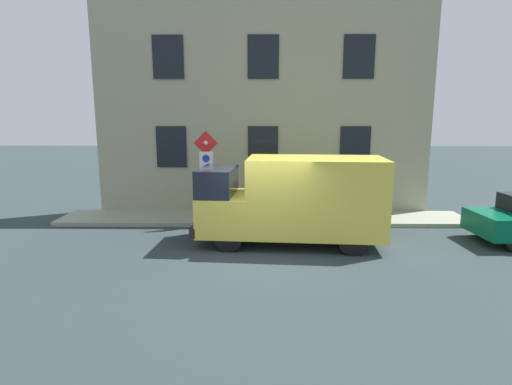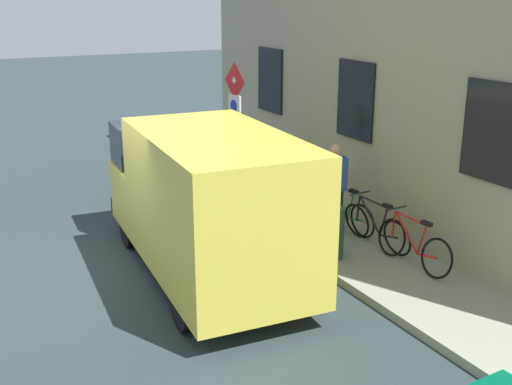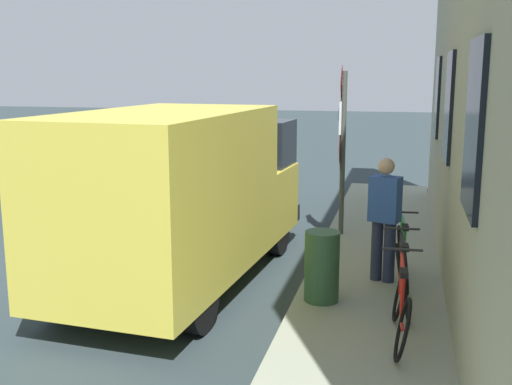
% 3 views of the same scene
% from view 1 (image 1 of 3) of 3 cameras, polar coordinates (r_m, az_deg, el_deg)
% --- Properties ---
extents(ground_plane, '(80.00, 80.00, 0.00)m').
position_cam_1_polar(ground_plane, '(11.22, 1.01, -8.37)').
color(ground_plane, '#2A3539').
extents(sidewalk_slab, '(1.89, 14.23, 0.14)m').
position_cam_1_polar(sidewalk_slab, '(14.56, 0.96, -3.61)').
color(sidewalk_slab, gray).
rests_on(sidewalk_slab, ground_plane).
extents(building_facade, '(0.75, 12.23, 7.90)m').
position_cam_1_polar(building_facade, '(15.41, 0.99, 11.75)').
color(building_facade, gray).
rests_on(building_facade, ground_plane).
extents(sign_post_stacked, '(0.17, 0.56, 2.91)m').
position_cam_1_polar(sign_post_stacked, '(13.60, -6.93, 3.55)').
color(sign_post_stacked, '#474C47').
rests_on(sign_post_stacked, sidewalk_slab).
extents(delivery_van, '(2.39, 5.46, 2.50)m').
position_cam_1_polar(delivery_van, '(11.73, 5.31, -0.82)').
color(delivery_van, '#DCCA44').
rests_on(delivery_van, ground_plane).
extents(bicycle_red, '(0.46, 1.71, 0.89)m').
position_cam_1_polar(bicycle_red, '(15.05, 10.36, -1.59)').
color(bicycle_red, black).
rests_on(bicycle_red, sidewalk_slab).
extents(bicycle_black, '(0.46, 1.72, 0.89)m').
position_cam_1_polar(bicycle_black, '(14.92, 6.66, -1.60)').
color(bicycle_black, black).
rests_on(bicycle_black, sidewalk_slab).
extents(bicycle_green, '(0.46, 1.71, 0.89)m').
position_cam_1_polar(bicycle_green, '(14.85, 2.90, -1.59)').
color(bicycle_green, black).
rests_on(bicycle_green, sidewalk_slab).
extents(pedestrian, '(0.46, 0.37, 1.72)m').
position_cam_1_polar(pedestrian, '(14.48, 3.15, 0.35)').
color(pedestrian, '#262B47').
rests_on(pedestrian, sidewalk_slab).
extents(litter_bin, '(0.44, 0.44, 0.90)m').
position_cam_1_polar(litter_bin, '(13.95, 7.18, -2.14)').
color(litter_bin, '#2D5133').
rests_on(litter_bin, sidewalk_slab).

